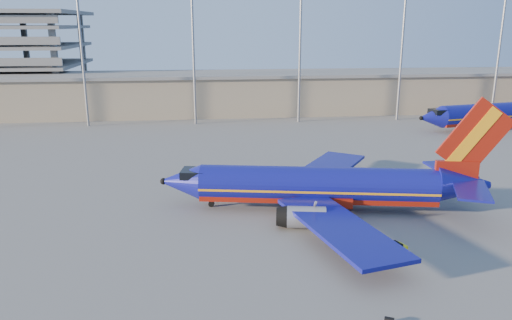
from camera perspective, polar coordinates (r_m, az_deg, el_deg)
The scene contains 6 objects.
ground at distance 52.31m, azimuth -1.74°, elevation -5.43°, with size 220.00×220.00×0.00m, color slate.
terminal_building at distance 108.60m, azimuth 1.09°, elevation 7.79°, with size 122.00×16.00×8.50m.
light_mast_row at distance 95.19m, azimuth -1.01°, elevation 14.72°, with size 101.60×1.60×28.65m.
aircraft_main at distance 51.35m, azimuth 7.92°, elevation -2.99°, with size 34.67×33.06×11.82m.
aircraft_second at distance 101.88m, azimuth 26.56°, elevation 4.84°, with size 36.36×14.94×12.41m.
baggage_tug at distance 42.69m, azimuth 15.53°, elevation -9.94°, with size 2.19×1.76×1.37m.
Camera 1 is at (-3.75, -48.78, 18.51)m, focal length 35.00 mm.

